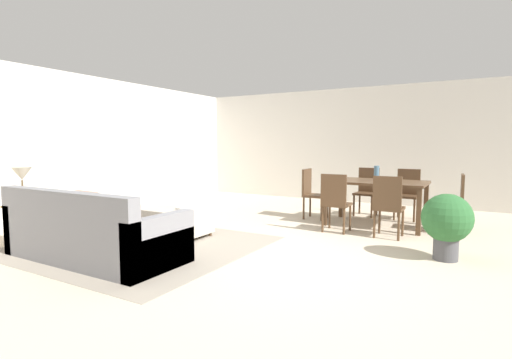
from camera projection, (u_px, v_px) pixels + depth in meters
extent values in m
plane|color=beige|center=(274.00, 255.00, 4.83)|extent=(10.80, 10.80, 0.00)
cube|color=silver|center=(373.00, 145.00, 9.01)|extent=(9.00, 0.12, 2.70)
cube|color=silver|center=(77.00, 146.00, 7.38)|extent=(0.12, 11.00, 2.70)
cube|color=gray|center=(141.00, 245.00, 5.28)|extent=(3.00, 2.80, 0.01)
cube|color=gray|center=(96.00, 241.00, 4.70)|extent=(2.24, 0.97, 0.42)
cube|color=gray|center=(63.00, 211.00, 4.31)|extent=(2.24, 0.16, 0.44)
cube|color=gray|center=(44.00, 224.00, 5.22)|extent=(0.14, 0.97, 0.62)
cube|color=gray|center=(160.00, 244.00, 4.16)|extent=(0.14, 0.97, 0.62)
cube|color=silver|center=(53.00, 208.00, 4.82)|extent=(0.33, 0.09, 0.33)
cube|color=gray|center=(86.00, 209.00, 4.56)|extent=(0.41, 0.14, 0.41)
cube|color=silver|center=(119.00, 216.00, 4.24)|extent=(0.36, 0.12, 0.36)
cube|color=#B7AD9E|center=(176.00, 221.00, 5.83)|extent=(1.01, 0.59, 0.34)
cylinder|color=#513823|center=(165.00, 228.00, 6.29)|extent=(0.05, 0.05, 0.06)
cylinder|color=#513823|center=(210.00, 234.00, 5.83)|extent=(0.05, 0.05, 0.06)
cylinder|color=#513823|center=(142.00, 233.00, 5.87)|extent=(0.05, 0.05, 0.06)
cylinder|color=#513823|center=(189.00, 241.00, 5.41)|extent=(0.05, 0.05, 0.06)
cube|color=olive|center=(24.00, 206.00, 5.33)|extent=(0.40, 0.40, 0.03)
cylinder|color=olive|center=(30.00, 222.00, 5.59)|extent=(0.04, 0.04, 0.51)
cylinder|color=olive|center=(44.00, 225.00, 5.42)|extent=(0.04, 0.04, 0.51)
cylinder|color=olive|center=(5.00, 227.00, 5.29)|extent=(0.04, 0.04, 0.51)
cylinder|color=olive|center=(19.00, 229.00, 5.12)|extent=(0.04, 0.04, 0.51)
cylinder|color=brown|center=(23.00, 204.00, 5.33)|extent=(0.16, 0.16, 0.02)
cylinder|color=brown|center=(23.00, 192.00, 5.31)|extent=(0.02, 0.02, 0.32)
cone|color=beige|center=(22.00, 174.00, 5.29)|extent=(0.26, 0.26, 0.18)
cube|color=#513823|center=(376.00, 182.00, 6.55)|extent=(1.60, 1.00, 0.04)
cube|color=#513823|center=(341.00, 198.00, 7.33)|extent=(0.07, 0.07, 0.72)
cube|color=#513823|center=(426.00, 204.00, 6.59)|extent=(0.07, 0.07, 0.72)
cube|color=#513823|center=(325.00, 204.00, 6.58)|extent=(0.07, 0.07, 0.72)
cube|color=#513823|center=(419.00, 212.00, 5.84)|extent=(0.07, 0.07, 0.72)
cube|color=#513823|center=(337.00, 204.00, 6.11)|extent=(0.41, 0.41, 0.04)
cube|color=#513823|center=(333.00, 190.00, 5.93)|extent=(0.40, 0.05, 0.47)
cylinder|color=#513823|center=(330.00, 216.00, 6.36)|extent=(0.04, 0.04, 0.41)
cylinder|color=#513823|center=(350.00, 218.00, 6.20)|extent=(0.04, 0.04, 0.41)
cylinder|color=#513823|center=(323.00, 219.00, 6.07)|extent=(0.04, 0.04, 0.41)
cylinder|color=#513823|center=(344.00, 221.00, 5.90)|extent=(0.04, 0.04, 0.41)
cube|color=#513823|center=(389.00, 208.00, 5.73)|extent=(0.40, 0.40, 0.04)
cube|color=#513823|center=(387.00, 193.00, 5.55)|extent=(0.40, 0.04, 0.47)
cylinder|color=#513823|center=(379.00, 220.00, 5.98)|extent=(0.04, 0.04, 0.41)
cylinder|color=#513823|center=(403.00, 223.00, 5.82)|extent=(0.04, 0.04, 0.41)
cylinder|color=#513823|center=(374.00, 224.00, 5.69)|extent=(0.04, 0.04, 0.41)
cylinder|color=#513823|center=(399.00, 227.00, 5.52)|extent=(0.04, 0.04, 0.41)
cube|color=#513823|center=(366.00, 194.00, 7.43)|extent=(0.42, 0.42, 0.04)
cube|color=#513823|center=(369.00, 180.00, 7.56)|extent=(0.40, 0.06, 0.47)
cylinder|color=#513823|center=(372.00, 207.00, 7.22)|extent=(0.04, 0.04, 0.41)
cylinder|color=#513823|center=(354.00, 206.00, 7.40)|extent=(0.04, 0.04, 0.41)
cylinder|color=#513823|center=(377.00, 205.00, 7.50)|extent=(0.04, 0.04, 0.41)
cylinder|color=#513823|center=(360.00, 203.00, 7.69)|extent=(0.04, 0.04, 0.41)
cube|color=#513823|center=(406.00, 196.00, 7.05)|extent=(0.41, 0.41, 0.04)
cube|color=#513823|center=(409.00, 182.00, 7.18)|extent=(0.40, 0.05, 0.47)
cylinder|color=#513823|center=(414.00, 211.00, 6.84)|extent=(0.04, 0.04, 0.41)
cylinder|color=#513823|center=(394.00, 209.00, 7.02)|extent=(0.04, 0.04, 0.41)
cylinder|color=#513823|center=(417.00, 208.00, 7.13)|extent=(0.04, 0.04, 0.41)
cylinder|color=#513823|center=(398.00, 207.00, 7.31)|extent=(0.04, 0.04, 0.41)
cube|color=#513823|center=(448.00, 205.00, 6.03)|extent=(0.43, 0.43, 0.04)
cube|color=#513823|center=(462.00, 190.00, 5.93)|extent=(0.07, 0.40, 0.47)
cylinder|color=#513823|center=(436.00, 220.00, 5.97)|extent=(0.04, 0.04, 0.41)
cylinder|color=#513823|center=(436.00, 217.00, 6.28)|extent=(0.04, 0.04, 0.41)
cylinder|color=#513823|center=(460.00, 222.00, 5.82)|extent=(0.04, 0.04, 0.41)
cylinder|color=#513823|center=(460.00, 219.00, 6.13)|extent=(0.04, 0.04, 0.41)
cube|color=#513823|center=(316.00, 196.00, 7.16)|extent=(0.41, 0.41, 0.04)
cube|color=#513823|center=(307.00, 181.00, 7.22)|extent=(0.05, 0.40, 0.47)
cylinder|color=#513823|center=(327.00, 207.00, 7.25)|extent=(0.04, 0.04, 0.41)
cylinder|color=#513823|center=(321.00, 210.00, 6.95)|extent=(0.04, 0.04, 0.41)
cylinder|color=#513823|center=(310.00, 206.00, 7.41)|extent=(0.04, 0.04, 0.41)
cylinder|color=#513823|center=(304.00, 208.00, 7.11)|extent=(0.04, 0.04, 0.41)
cylinder|color=slate|center=(377.00, 173.00, 6.51)|extent=(0.09, 0.09, 0.26)
cube|color=silver|center=(186.00, 209.00, 5.80)|extent=(0.30, 0.26, 0.03)
cylinder|color=#4C4C51|center=(446.00, 249.00, 4.62)|extent=(0.28, 0.28, 0.26)
sphere|color=#2D6633|center=(447.00, 218.00, 4.59)|extent=(0.58, 0.58, 0.58)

